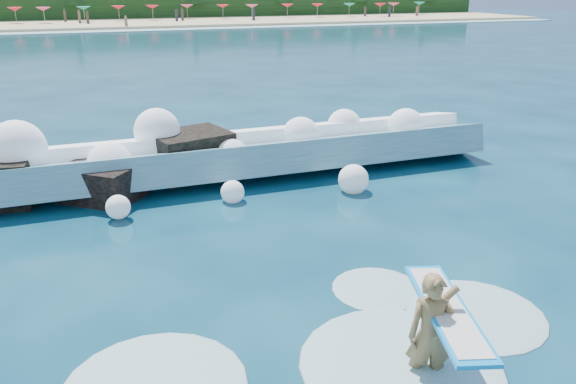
{
  "coord_description": "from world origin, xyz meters",
  "views": [
    {
      "loc": [
        -2.56,
        -8.95,
        5.55
      ],
      "look_at": [
        1.5,
        2.0,
        1.2
      ],
      "focal_mm": 35.0,
      "sensor_mm": 36.0,
      "label": 1
    }
  ],
  "objects": [
    {
      "name": "beach_umbrellas",
      "position": [
        -0.02,
        79.92,
        2.25
      ],
      "size": [
        113.71,
        6.86,
        0.5
      ],
      "color": "#D83F69",
      "rests_on": "ground"
    },
    {
      "name": "beach",
      "position": [
        0.0,
        78.0,
        0.2
      ],
      "size": [
        140.0,
        20.0,
        0.4
      ],
      "primitive_type": "cube",
      "color": "tan",
      "rests_on": "ground"
    },
    {
      "name": "surfer_with_board",
      "position": [
        1.95,
        -3.05,
        0.72
      ],
      "size": [
        1.39,
        3.07,
        1.96
      ],
      "color": "olive",
      "rests_on": "ground"
    },
    {
      "name": "ground",
      "position": [
        0.0,
        0.0,
        0.0
      ],
      "size": [
        200.0,
        200.0,
        0.0
      ],
      "primitive_type": "plane",
      "color": "#082C43",
      "rests_on": "ground"
    },
    {
      "name": "wet_band",
      "position": [
        0.0,
        67.0,
        0.04
      ],
      "size": [
        140.0,
        5.0,
        0.08
      ],
      "primitive_type": "cube",
      "color": "silver",
      "rests_on": "ground"
    },
    {
      "name": "surf_foam",
      "position": [
        1.02,
        -2.47,
        0.0
      ],
      "size": [
        9.1,
        5.32,
        0.16
      ],
      "color": "silver",
      "rests_on": "ground"
    },
    {
      "name": "treeline",
      "position": [
        0.0,
        88.0,
        2.5
      ],
      "size": [
        140.0,
        4.0,
        5.0
      ],
      "primitive_type": "cube",
      "color": "black",
      "rests_on": "ground"
    },
    {
      "name": "wave_spray",
      "position": [
        0.11,
        7.02,
        1.05
      ],
      "size": [
        15.38,
        4.54,
        2.24
      ],
      "color": "white",
      "rests_on": "ground"
    },
    {
      "name": "beachgoers",
      "position": [
        5.21,
        74.89,
        1.09
      ],
      "size": [
        98.08,
        13.54,
        1.93
      ],
      "color": "#3F332D",
      "rests_on": "ground"
    },
    {
      "name": "rock_cluster",
      "position": [
        -2.7,
        7.13,
        0.49
      ],
      "size": [
        8.47,
        3.59,
        1.56
      ],
      "color": "black",
      "rests_on": "ground"
    },
    {
      "name": "breaking_wave",
      "position": [
        0.58,
        7.15,
        0.55
      ],
      "size": [
        18.38,
        2.85,
        1.58
      ],
      "color": "teal",
      "rests_on": "ground"
    }
  ]
}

